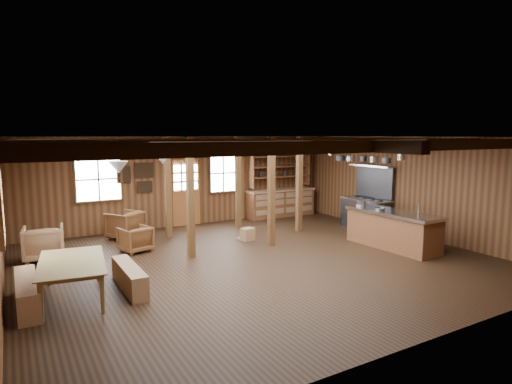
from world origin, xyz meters
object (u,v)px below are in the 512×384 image
at_px(armchair_b, 135,239).
at_px(dining_table, 75,280).
at_px(commercial_range, 368,208).
at_px(kitchen_island, 393,229).
at_px(armchair_c, 44,243).
at_px(armchair_a, 126,225).

bearing_deg(armchair_b, dining_table, 41.24).
bearing_deg(commercial_range, dining_table, -169.27).
distance_m(commercial_range, dining_table, 8.71).
height_order(kitchen_island, armchair_c, kitchen_island).
relative_size(commercial_range, armchair_b, 2.82).
height_order(dining_table, armchair_b, dining_table).
bearing_deg(armchair_a, dining_table, 32.28).
relative_size(armchair_a, armchair_b, 1.22).
relative_size(commercial_range, dining_table, 1.01).
height_order(dining_table, armchair_a, armchair_a).
height_order(dining_table, armchair_c, armchair_c).
distance_m(armchair_a, armchair_b, 1.48).
distance_m(dining_table, armchair_b, 3.03).
xyz_separation_m(armchair_a, armchair_b, (-0.11, -1.47, -0.07)).
relative_size(kitchen_island, armchair_c, 2.92).
xyz_separation_m(commercial_range, armchair_b, (-6.85, 0.89, -0.32)).
bearing_deg(armchair_a, kitchen_island, 108.94).
height_order(commercial_range, armchair_b, commercial_range).
height_order(kitchen_island, armchair_a, kitchen_island).
bearing_deg(dining_table, armchair_b, -26.66).
relative_size(kitchen_island, commercial_range, 1.31).
xyz_separation_m(armchair_b, armchair_c, (-2.00, 0.36, 0.08)).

